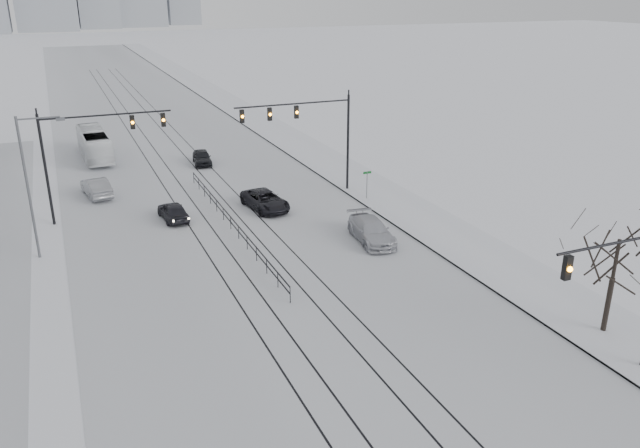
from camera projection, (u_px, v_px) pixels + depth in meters
The scene contains 17 objects.
road at pixel (159, 140), 69.96m from camera, with size 22.00×260.00×0.02m, color silver.
sidewalk_east at pixel (273, 129), 74.89m from camera, with size 5.00×260.00×0.16m, color silver.
curb at pixel (253, 131), 74.00m from camera, with size 0.10×260.00×0.12m, color gray.
tram_rails at pixel (199, 190), 52.77m from camera, with size 5.30×180.00×0.01m.
traffic_mast_near at pixel (633, 283), 25.87m from camera, with size 6.10×0.37×7.00m.
traffic_mast_ne at pixel (310, 126), 49.41m from camera, with size 9.60×0.37×8.00m.
traffic_mast_nw at pixel (88, 145), 44.22m from camera, with size 9.10×0.37×8.00m.
street_light_west at pixel (32, 178), 37.85m from camera, with size 2.73×0.25×9.00m.
bare_tree at pixel (618, 250), 29.36m from camera, with size 4.40×4.40×6.10m.
median_fence at pixel (231, 222), 43.99m from camera, with size 0.06×24.00×1.00m.
street_sign at pixel (367, 181), 49.65m from camera, with size 0.70×0.06×2.40m.
sedan_sb_inner at pixel (173, 211), 45.70m from camera, with size 1.61×3.99×1.36m, color black.
sedan_sb_outer at pixel (96, 187), 50.84m from camera, with size 1.63×4.68×1.54m, color gray.
sedan_nb_front at pixel (265, 201), 47.92m from camera, with size 2.33×5.06×1.41m, color black.
sedan_nb_right at pixel (371, 231), 41.83m from camera, with size 2.11×5.20×1.51m, color #BBBCC3.
sedan_nb_far at pixel (202, 157), 60.10m from camera, with size 1.63×4.04×1.38m, color black.
box_truck at pixel (94, 144), 61.96m from camera, with size 2.40×10.25×2.85m, color white.
Camera 1 is at (-10.32, -10.34, 16.06)m, focal length 35.00 mm.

